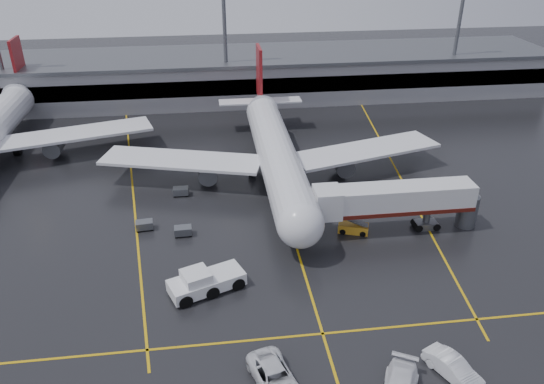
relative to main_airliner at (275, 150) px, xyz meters
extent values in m
plane|color=black|center=(0.00, -9.70, -4.21)|extent=(220.00, 220.00, 0.00)
cube|color=gold|center=(0.00, -9.70, -4.20)|extent=(0.25, 90.00, 0.02)
cube|color=gold|center=(0.00, -31.70, -4.20)|extent=(60.00, 0.25, 0.02)
cube|color=gold|center=(-20.00, 0.30, -4.20)|extent=(9.99, 69.35, 0.02)
cube|color=gold|center=(18.00, 0.30, -4.20)|extent=(7.57, 69.64, 0.02)
cube|color=gray|center=(0.00, 38.30, -0.21)|extent=(120.00, 18.00, 8.00)
cube|color=black|center=(0.00, 29.50, 0.29)|extent=(120.00, 0.40, 3.00)
cube|color=#595B60|center=(0.00, 38.30, 4.09)|extent=(122.00, 19.00, 0.60)
cylinder|color=#595B60|center=(-5.00, 32.30, 8.29)|extent=(0.70, 0.70, 25.00)
cylinder|color=#595B60|center=(40.00, 32.30, 8.29)|extent=(0.70, 0.70, 25.00)
cylinder|color=silver|center=(0.00, -1.70, -0.01)|extent=(5.20, 36.00, 5.20)
sphere|color=silver|center=(0.00, -19.70, -0.01)|extent=(5.20, 5.20, 5.20)
cone|color=silver|center=(0.00, 19.30, 0.59)|extent=(4.94, 8.00, 4.94)
cube|color=maroon|center=(0.00, 20.30, 5.49)|extent=(0.50, 5.50, 8.50)
cube|color=silver|center=(0.00, 19.30, 0.79)|extent=(14.00, 3.00, 0.25)
cube|color=silver|center=(-13.00, 0.30, -0.81)|extent=(22.80, 11.83, 0.40)
cube|color=silver|center=(13.00, 0.30, -0.81)|extent=(22.80, 11.83, 0.40)
cylinder|color=#595B60|center=(-9.50, -0.70, -2.21)|extent=(2.60, 4.50, 2.60)
cylinder|color=#595B60|center=(9.50, -0.70, -2.21)|extent=(2.60, 4.50, 2.60)
cylinder|color=#595B60|center=(0.00, -16.70, -3.21)|extent=(0.56, 0.56, 2.00)
cylinder|color=#595B60|center=(-3.20, 1.30, -3.21)|extent=(0.56, 0.56, 2.00)
cylinder|color=#595B60|center=(3.20, 1.30, -3.21)|extent=(0.56, 0.56, 2.00)
cylinder|color=black|center=(0.00, -16.70, -3.76)|extent=(0.40, 1.10, 1.10)
cylinder|color=black|center=(-3.20, 1.30, -3.66)|extent=(1.00, 1.40, 1.40)
cylinder|color=black|center=(3.20, 1.30, -3.66)|extent=(1.00, 1.40, 1.40)
cone|color=silver|center=(-42.00, 31.30, 0.59)|extent=(4.94, 8.00, 4.94)
cube|color=maroon|center=(-42.00, 32.30, 5.49)|extent=(0.50, 5.50, 8.50)
cube|color=silver|center=(-42.00, 31.30, 0.79)|extent=(14.00, 3.00, 0.25)
cube|color=silver|center=(-29.00, 12.30, -0.81)|extent=(22.80, 11.83, 0.40)
cylinder|color=#595B60|center=(-32.50, 11.30, -2.21)|extent=(2.60, 4.50, 2.60)
cylinder|color=#595B60|center=(-38.80, 13.30, -3.21)|extent=(0.56, 0.56, 2.00)
cylinder|color=black|center=(-38.80, 13.30, -3.66)|extent=(1.00, 1.40, 1.40)
cube|color=silver|center=(12.00, -15.70, 0.19)|extent=(18.00, 3.20, 3.00)
cube|color=#4E130C|center=(12.00, -15.70, -1.11)|extent=(18.00, 3.30, 0.50)
cube|color=silver|center=(3.80, -15.70, 0.19)|extent=(3.00, 3.40, 3.30)
cylinder|color=#595B60|center=(16.00, -15.70, -2.71)|extent=(0.80, 0.80, 3.00)
cube|color=#595B60|center=(16.00, -15.70, -3.76)|extent=(2.60, 1.60, 0.90)
cylinder|color=#595B60|center=(21.00, -15.70, -2.21)|extent=(2.40, 2.40, 4.00)
cylinder|color=black|center=(14.90, -15.70, -3.76)|extent=(0.90, 1.80, 0.90)
cylinder|color=black|center=(17.10, -15.70, -3.76)|extent=(0.90, 1.80, 0.90)
cube|color=white|center=(-10.17, -24.11, -3.25)|extent=(8.05, 5.53, 1.28)
cube|color=white|center=(-11.16, -24.51, -2.18)|extent=(3.33, 3.33, 1.07)
cube|color=black|center=(-11.16, -24.51, -2.18)|extent=(2.99, 2.99, 0.96)
cylinder|color=black|center=(-12.75, -25.14, -3.62)|extent=(2.47, 3.49, 1.39)
cylinder|color=black|center=(-10.17, -24.11, -3.62)|extent=(2.47, 3.49, 1.39)
cylinder|color=black|center=(-7.58, -23.09, -3.62)|extent=(2.47, 3.49, 1.39)
cube|color=gold|center=(7.18, -15.48, -3.67)|extent=(3.79, 2.53, 1.07)
cube|color=#595B60|center=(7.18, -15.48, -2.65)|extent=(3.48, 1.93, 1.22)
cylinder|color=black|center=(6.08, -15.09, -3.92)|extent=(1.19, 1.79, 0.68)
cylinder|color=black|center=(8.29, -15.86, -3.92)|extent=(1.19, 1.79, 0.68)
imported|color=silver|center=(-5.05, -37.00, -3.33)|extent=(4.50, 6.90, 1.76)
imported|color=white|center=(9.42, -37.81, -3.35)|extent=(3.92, 5.47, 1.72)
cube|color=#595B60|center=(-12.72, -13.60, -3.56)|extent=(2.05, 1.38, 0.90)
cylinder|color=black|center=(-13.50, -14.13, -4.03)|extent=(0.40, 0.20, 0.40)
cylinder|color=black|center=(-11.90, -14.06, -4.03)|extent=(0.40, 0.20, 0.40)
cylinder|color=black|center=(-13.54, -13.13, -4.03)|extent=(0.40, 0.20, 0.40)
cylinder|color=black|center=(-11.94, -13.07, -4.03)|extent=(0.40, 0.20, 0.40)
cube|color=#595B60|center=(-17.31, -11.70, -3.56)|extent=(2.12, 1.49, 0.90)
cylinder|color=black|center=(-18.06, -12.28, -4.03)|extent=(0.40, 0.20, 0.40)
cylinder|color=black|center=(-16.47, -12.12, -4.03)|extent=(0.40, 0.20, 0.40)
cylinder|color=black|center=(-18.16, -11.28, -4.03)|extent=(0.40, 0.20, 0.40)
cylinder|color=black|center=(-16.56, -11.13, -4.03)|extent=(0.40, 0.20, 0.40)
cube|color=#595B60|center=(-13.22, -3.60, -3.56)|extent=(2.02, 1.33, 0.90)
cylinder|color=black|center=(-14.03, -4.09, -4.03)|extent=(0.40, 0.20, 0.40)
cylinder|color=black|center=(-12.43, -4.12, -4.03)|extent=(0.40, 0.20, 0.40)
cylinder|color=black|center=(-14.01, -3.09, -4.03)|extent=(0.40, 0.20, 0.40)
cylinder|color=black|center=(-12.41, -3.12, -4.03)|extent=(0.40, 0.20, 0.40)
camera|label=1|loc=(-9.12, -66.48, 29.31)|focal=34.75mm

